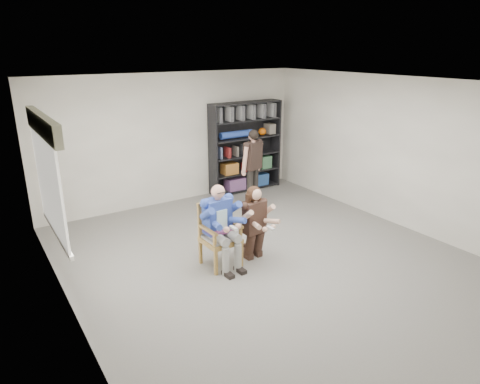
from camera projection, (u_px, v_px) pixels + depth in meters
room_shell at (273, 179)px, 6.46m from camera, size 6.00×7.00×2.80m
floor at (271, 261)px, 6.91m from camera, size 6.00×7.00×0.01m
window_left at (50, 179)px, 5.66m from camera, size 0.16×2.00×1.75m
armchair at (220, 235)px, 6.64m from camera, size 0.62×0.60×1.03m
seated_man at (220, 226)px, 6.59m from camera, size 0.61×0.83×1.33m
kneeling_woman at (255, 224)px, 6.81m from camera, size 0.55×0.84×1.22m
bookshelf at (245, 147)px, 10.05m from camera, size 1.80×0.38×2.10m
standing_man at (253, 170)px, 8.89m from camera, size 0.59×0.43×1.70m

